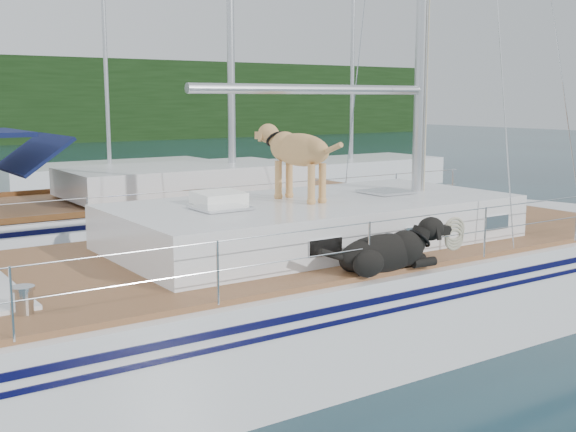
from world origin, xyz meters
TOP-DOWN VIEW (x-y plane):
  - ground at (0.00, 0.00)m, footprint 120.00×120.00m
  - main_sailboat at (0.10, -0.01)m, footprint 12.00×3.84m
  - neighbor_sailboat at (0.83, 6.19)m, footprint 11.00×3.50m
  - bg_boat_center at (4.00, 16.00)m, footprint 7.20×3.00m
  - bg_boat_east at (12.00, 13.00)m, footprint 6.40×3.00m

SIDE VIEW (x-z plane):
  - ground at x=0.00m, z-range 0.00..0.00m
  - bg_boat_center at x=4.00m, z-range -5.37..6.28m
  - bg_boat_east at x=12.00m, z-range -5.37..6.28m
  - neighbor_sailboat at x=0.83m, z-range -6.02..7.28m
  - main_sailboat at x=0.10m, z-range -6.32..7.69m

